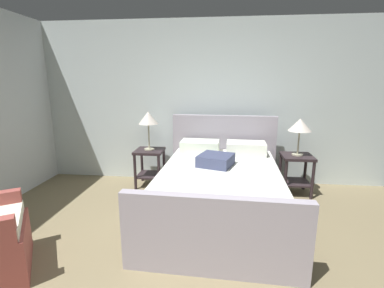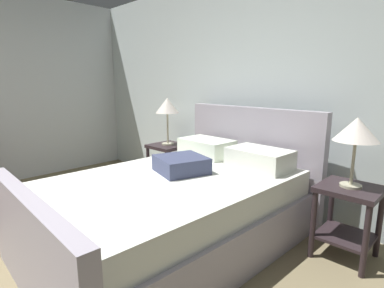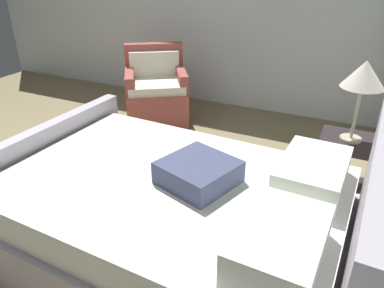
% 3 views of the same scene
% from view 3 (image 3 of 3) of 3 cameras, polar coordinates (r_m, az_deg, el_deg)
% --- Properties ---
extents(ground_plane, '(5.61, 6.01, 0.02)m').
position_cam_3_polar(ground_plane, '(3.71, -25.64, -6.01)').
color(ground_plane, '#807252').
extents(wall_side_left, '(0.12, 6.13, 2.62)m').
position_cam_3_polar(wall_side_left, '(5.41, -4.00, 21.16)').
color(wall_side_left, silver).
rests_on(wall_side_left, ground).
extents(bed, '(1.71, 2.36, 1.15)m').
position_cam_3_polar(bed, '(2.41, -1.93, -11.53)').
color(bed, '#A69EAC').
rests_on(bed, ground).
extents(nightstand_left, '(0.44, 0.44, 0.60)m').
position_cam_3_polar(nightstand_left, '(3.14, 22.67, -2.62)').
color(nightstand_left, '#2B2125').
rests_on(nightstand_left, ground).
extents(table_lamp_left, '(0.30, 0.30, 0.61)m').
position_cam_3_polar(table_lamp_left, '(2.89, 25.09, 9.45)').
color(table_lamp_left, '#B7B293').
rests_on(table_lamp_left, nightstand_left).
extents(armchair, '(1.01, 1.00, 0.90)m').
position_cam_3_polar(armchair, '(4.64, -5.57, 7.95)').
color(armchair, '#9F4A43').
rests_on(armchair, ground).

